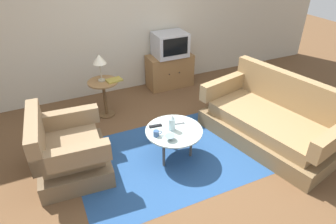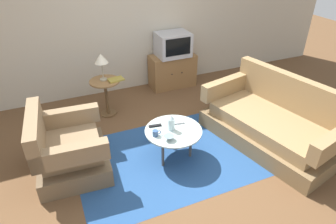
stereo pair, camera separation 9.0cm
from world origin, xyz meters
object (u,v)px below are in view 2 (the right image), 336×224
(television, at_px, (173,44))
(mug, at_px, (156,133))
(couch, at_px, (273,124))
(vase, at_px, (171,123))
(tv_remote_dark, at_px, (155,126))
(side_table, at_px, (106,90))
(table_lamp, at_px, (101,59))
(coffee_table, at_px, (174,132))
(bowl, at_px, (169,138))
(armchair, at_px, (67,151))
(tv_stand, at_px, (172,71))
(book, at_px, (116,79))
(tv_remote_silver, at_px, (177,123))

(television, height_order, mug, television)
(couch, xyz_separation_m, television, (-0.56, 2.18, 0.54))
(vase, bearing_deg, tv_remote_dark, 136.86)
(side_table, height_order, table_lamp, table_lamp)
(coffee_table, height_order, mug, mug)
(table_lamp, relative_size, bowl, 3.32)
(armchair, relative_size, coffee_table, 1.37)
(television, bearing_deg, table_lamp, -159.69)
(television, height_order, vase, television)
(tv_stand, bearing_deg, table_lamp, -159.22)
(couch, xyz_separation_m, book, (-1.80, 1.58, 0.33))
(table_lamp, bearing_deg, book, -25.79)
(coffee_table, distance_m, vase, 0.14)
(armchair, bearing_deg, tv_remote_dark, 88.25)
(coffee_table, bearing_deg, tv_remote_dark, 138.14)
(mug, distance_m, tv_remote_dark, 0.21)
(tv_remote_silver, bearing_deg, side_table, 125.72)
(tv_stand, bearing_deg, mug, -119.09)
(tv_remote_dark, bearing_deg, coffee_table, 145.78)
(coffee_table, xyz_separation_m, tv_remote_dark, (-0.19, 0.17, 0.05))
(mug, bearing_deg, vase, 10.48)
(couch, distance_m, tv_remote_dark, 1.66)
(side_table, distance_m, bowl, 1.63)
(television, distance_m, bowl, 2.38)
(mug, height_order, bowl, mug)
(tv_stand, bearing_deg, couch, -75.61)
(tv_stand, relative_size, tv_remote_silver, 4.64)
(television, bearing_deg, coffee_table, -113.64)
(couch, relative_size, television, 3.42)
(couch, distance_m, bowl, 1.57)
(tv_remote_dark, relative_size, book, 0.67)
(tv_stand, distance_m, tv_remote_silver, 2.01)
(coffee_table, bearing_deg, armchair, 167.93)
(tv_stand, distance_m, tv_remote_dark, 2.09)
(armchair, distance_m, table_lamp, 1.52)
(armchair, height_order, tv_remote_silver, armchair)
(table_lamp, bearing_deg, tv_remote_dark, -73.79)
(tv_stand, distance_m, book, 1.42)
(couch, distance_m, table_lamp, 2.67)
(coffee_table, bearing_deg, couch, -9.10)
(armchair, distance_m, side_table, 1.36)
(coffee_table, height_order, side_table, side_table)
(armchair, height_order, coffee_table, armchair)
(armchair, relative_size, table_lamp, 2.36)
(vase, height_order, mug, vase)
(side_table, xyz_separation_m, vase, (0.52, -1.39, 0.10))
(side_table, relative_size, television, 1.03)
(bowl, height_order, tv_remote_silver, bowl)
(side_table, bearing_deg, book, -19.06)
(side_table, bearing_deg, tv_remote_silver, -63.16)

